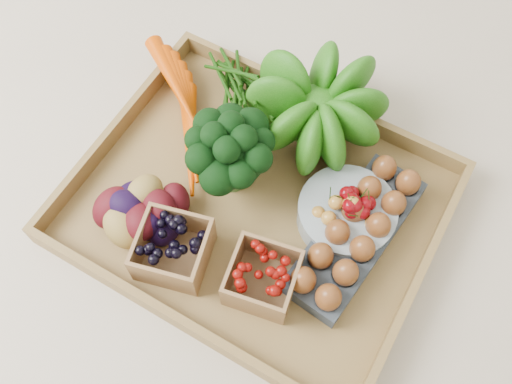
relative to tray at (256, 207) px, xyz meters
The scene contains 10 objects.
ground 0.01m from the tray, ahead, with size 4.00×4.00×0.00m, color beige.
tray is the anchor object (origin of this frame).
carrots 0.19m from the tray, 156.22° to the left, with size 0.21×0.15×0.05m, color #D74600, non-canonical shape.
lettuce 0.19m from the tray, 83.85° to the left, with size 0.16×0.16×0.16m, color #104F0C.
broccoli 0.09m from the tray, 161.45° to the left, with size 0.14×0.14×0.11m, color black, non-canonical shape.
cherry_bowl 0.14m from the tray, 19.86° to the left, with size 0.15×0.15×0.04m, color #8C9EA5.
egg_carton 0.16m from the tray, ahead, with size 0.09×0.27×0.03m, color #363D45.
potatoes 0.18m from the tray, 142.14° to the right, with size 0.16×0.16×0.09m, color #3C090F, non-canonical shape.
punnet_blackberry 0.16m from the tray, 113.91° to the right, with size 0.10×0.10×0.07m, color black.
punnet_raspberry 0.14m from the tray, 55.98° to the right, with size 0.10×0.10×0.07m, color #670804.
Camera 1 is at (0.20, -0.34, 0.83)m, focal length 40.00 mm.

